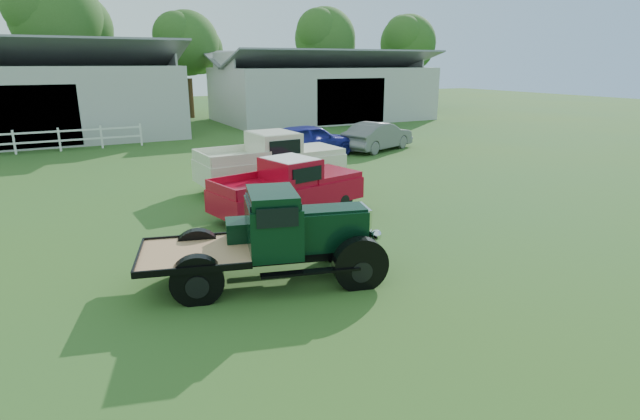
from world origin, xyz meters
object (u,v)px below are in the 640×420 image
misc_car_blue (310,140)px  misc_car_grey (378,136)px  vintage_flatbed (269,237)px  red_pickup (288,187)px  white_pickup (271,161)px

misc_car_blue → misc_car_grey: misc_car_blue is taller
vintage_flatbed → red_pickup: bearing=76.1°
white_pickup → misc_car_grey: white_pickup is taller
vintage_flatbed → misc_car_grey: bearing=63.3°
white_pickup → misc_car_blue: size_ratio=1.15×
red_pickup → misc_car_grey: size_ratio=1.08×
white_pickup → misc_car_grey: (8.03, 5.00, -0.27)m
vintage_flatbed → white_pickup: (3.12, 7.43, 0.03)m
misc_car_blue → red_pickup: bearing=139.5°
red_pickup → misc_car_grey: red_pickup is taller
vintage_flatbed → white_pickup: bearing=82.4°
misc_car_blue → misc_car_grey: bearing=-99.4°
misc_car_blue → white_pickup: bearing=130.8°
red_pickup → white_pickup: white_pickup is taller
vintage_flatbed → white_pickup: white_pickup is taller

